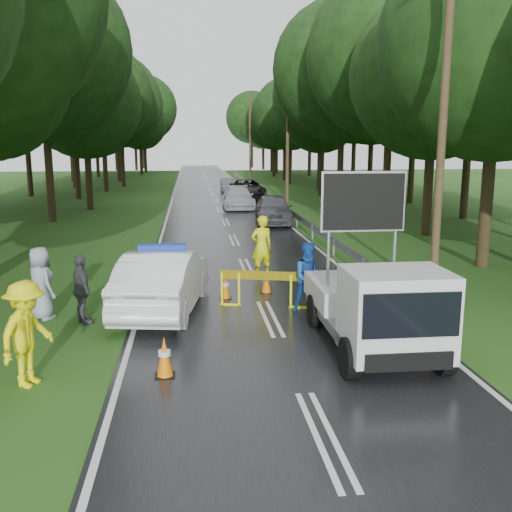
{
  "coord_description": "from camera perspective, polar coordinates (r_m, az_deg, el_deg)",
  "views": [
    {
      "loc": [
        -1.95,
        -13.8,
        4.4
      ],
      "look_at": [
        -0.16,
        1.69,
        1.3
      ],
      "focal_mm": 40.0,
      "sensor_mm": 36.0,
      "label": 1
    }
  ],
  "objects": [
    {
      "name": "utility_pole_mid",
      "position": [
        42.41,
        3.18,
        12.13
      ],
      "size": [
        1.4,
        0.24,
        10.0
      ],
      "color": "#3F2D1D",
      "rests_on": "ground"
    },
    {
      "name": "bystander_right",
      "position": [
        15.37,
        -20.73,
        -2.56
      ],
      "size": [
        1.04,
        1.07,
        1.86
      ],
      "primitive_type": "imported",
      "rotation": [
        0.0,
        0.0,
        2.3
      ],
      "color": "#8B95A7",
      "rests_on": "ground"
    },
    {
      "name": "cone_far",
      "position": [
        16.94,
        1.03,
        -2.56
      ],
      "size": [
        0.35,
        0.35,
        0.74
      ],
      "color": "black",
      "rests_on": "ground"
    },
    {
      "name": "barrier",
      "position": [
        15.36,
        0.9,
        -2.44
      ],
      "size": [
        2.39,
        0.66,
        1.02
      ],
      "rotation": [
        0.0,
        0.0,
        -0.25
      ],
      "color": "#F1FD0D",
      "rests_on": "ground"
    },
    {
      "name": "utility_pole_far",
      "position": [
        68.18,
        -0.59,
        11.81
      ],
      "size": [
        1.4,
        0.24,
        10.0
      ],
      "color": "#3F2D1D",
      "rests_on": "ground"
    },
    {
      "name": "queue_car_fourth",
      "position": [
        51.65,
        -2.74,
        7.07
      ],
      "size": [
        1.39,
        3.96,
        1.3
      ],
      "primitive_type": "imported",
      "rotation": [
        0.0,
        0.0,
        0.0
      ],
      "color": "#43464B",
      "rests_on": "ground"
    },
    {
      "name": "cone_left_mid",
      "position": [
        14.91,
        -10.14,
        -4.71
      ],
      "size": [
        0.34,
        0.34,
        0.72
      ],
      "color": "black",
      "rests_on": "ground"
    },
    {
      "name": "queue_car_third",
      "position": [
        45.77,
        -0.89,
        6.7
      ],
      "size": [
        2.62,
        5.59,
        1.55
      ],
      "primitive_type": "imported",
      "rotation": [
        0.0,
        0.0,
        0.01
      ],
      "color": "black",
      "rests_on": "ground"
    },
    {
      "name": "queue_car_first",
      "position": [
        31.51,
        1.75,
        4.72
      ],
      "size": [
        2.36,
        4.97,
        1.64
      ],
      "primitive_type": "imported",
      "rotation": [
        0.0,
        0.0,
        -0.09
      ],
      "color": "#44464C",
      "rests_on": "ground"
    },
    {
      "name": "bystander_mid",
      "position": [
        14.62,
        -17.02,
        -3.21
      ],
      "size": [
        0.84,
        1.11,
        1.75
      ],
      "primitive_type": "imported",
      "rotation": [
        0.0,
        0.0,
        2.03
      ],
      "color": "#3C3E43",
      "rests_on": "ground"
    },
    {
      "name": "officer",
      "position": [
        18.98,
        0.57,
        1.0
      ],
      "size": [
        0.85,
        0.67,
        2.05
      ],
      "primitive_type": "imported",
      "rotation": [
        0.0,
        0.0,
        3.4
      ],
      "color": "#E9F40D",
      "rests_on": "ground"
    },
    {
      "name": "cone_center",
      "position": [
        16.34,
        -3.07,
        -3.16
      ],
      "size": [
        0.33,
        0.33,
        0.7
      ],
      "color": "black",
      "rests_on": "ground"
    },
    {
      "name": "bystander_left",
      "position": [
        11.26,
        -21.95,
        -7.23
      ],
      "size": [
        1.19,
        1.47,
        1.98
      ],
      "primitive_type": "imported",
      "rotation": [
        0.0,
        0.0,
        1.16
      ],
      "color": "#F2EB0D",
      "rests_on": "ground"
    },
    {
      "name": "queue_car_second",
      "position": [
        39.06,
        -1.82,
        5.85
      ],
      "size": [
        2.09,
        5.04,
        1.46
      ],
      "primitive_type": "imported",
      "rotation": [
        0.0,
        0.0,
        -0.01
      ],
      "color": "#AAADB3",
      "rests_on": "ground"
    },
    {
      "name": "guardrail",
      "position": [
        44.0,
        0.81,
        6.22
      ],
      "size": [
        0.12,
        60.06,
        0.7
      ],
      "color": "gray",
      "rests_on": "ground"
    },
    {
      "name": "cone_near_left",
      "position": [
        11.14,
        -9.14,
        -10.0
      ],
      "size": [
        0.38,
        0.38,
        0.81
      ],
      "color": "black",
      "rests_on": "ground"
    },
    {
      "name": "police_sedan",
      "position": [
        15.24,
        -9.23,
        -2.47
      ],
      "size": [
        2.51,
        5.2,
        1.81
      ],
      "rotation": [
        0.0,
        0.0,
        2.98
      ],
      "color": "white",
      "rests_on": "ground"
    },
    {
      "name": "utility_pole_near",
      "position": [
        17.35,
        18.2,
        12.89
      ],
      "size": [
        1.4,
        0.24,
        10.0
      ],
      "color": "#3F2D1D",
      "rests_on": "ground"
    },
    {
      "name": "road",
      "position": [
        44.06,
        -4.05,
        5.5
      ],
      "size": [
        7.0,
        140.0,
        0.02
      ],
      "primitive_type": "cube",
      "color": "black",
      "rests_on": "ground"
    },
    {
      "name": "ground",
      "position": [
        14.61,
        1.37,
        -6.28
      ],
      "size": [
        160.0,
        160.0,
        0.0
      ],
      "primitive_type": "plane",
      "color": "#204D16",
      "rests_on": "ground"
    },
    {
      "name": "civilian",
      "position": [
        15.03,
        5.36,
        -2.16
      ],
      "size": [
        0.94,
        0.75,
        1.86
      ],
      "primitive_type": "imported",
      "rotation": [
        0.0,
        0.0,
        0.05
      ],
      "color": "#1949A4",
      "rests_on": "ground"
    },
    {
      "name": "work_truck",
      "position": [
        12.33,
        11.96,
        -4.95
      ],
      "size": [
        2.13,
        4.71,
        3.74
      ],
      "rotation": [
        0.0,
        0.0,
        -0.0
      ],
      "color": "gray",
      "rests_on": "ground"
    },
    {
      "name": "cone_right",
      "position": [
        17.68,
        11.55,
        -2.34
      ],
      "size": [
        0.31,
        0.31,
        0.66
      ],
      "color": "black",
      "rests_on": "ground"
    }
  ]
}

